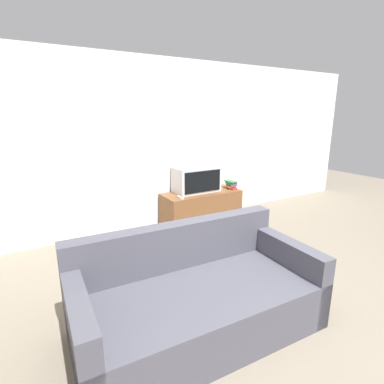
% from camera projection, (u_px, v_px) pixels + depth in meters
% --- Properties ---
extents(ground_plane, '(14.00, 14.00, 0.00)m').
position_uv_depth(ground_plane, '(298.00, 340.00, 2.42)').
color(ground_plane, '#756B5B').
extents(wall_back, '(9.00, 0.06, 2.60)m').
position_uv_depth(wall_back, '(147.00, 145.00, 4.61)').
color(wall_back, white).
rests_on(wall_back, ground_plane).
extents(tv_stand, '(1.31, 0.54, 0.52)m').
position_uv_depth(tv_stand, '(201.00, 207.00, 5.01)').
color(tv_stand, brown).
rests_on(tv_stand, ground_plane).
extents(television, '(0.74, 0.40, 0.42)m').
position_uv_depth(television, '(196.00, 179.00, 4.92)').
color(television, silver).
rests_on(television, tv_stand).
extents(couch, '(2.04, 1.06, 0.83)m').
position_uv_depth(couch, '(197.00, 299.00, 2.50)').
color(couch, '#474751').
rests_on(couch, ground_plane).
extents(book_stack, '(0.15, 0.23, 0.14)m').
position_uv_depth(book_stack, '(231.00, 185.00, 5.14)').
color(book_stack, '#B72D28').
rests_on(book_stack, tv_stand).
extents(remote_on_stand, '(0.04, 0.17, 0.02)m').
position_uv_depth(remote_on_stand, '(180.00, 198.00, 4.58)').
color(remote_on_stand, '#B7B7B7').
rests_on(remote_on_stand, tv_stand).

